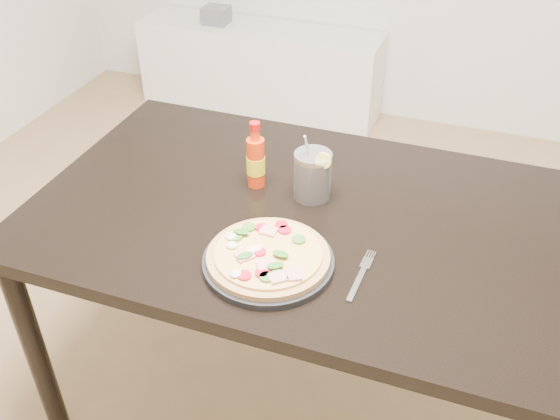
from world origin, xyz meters
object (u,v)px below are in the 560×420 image
(pizza, at_px, (267,255))
(fork, at_px, (362,273))
(dining_table, at_px, (295,234))
(plate, at_px, (268,261))
(media_console, at_px, (260,69))
(hot_sauce_bottle, at_px, (256,161))
(cola_cup, at_px, (312,176))

(pizza, xyz_separation_m, fork, (0.22, 0.04, -0.02))
(dining_table, height_order, fork, fork)
(plate, relative_size, fork, 1.66)
(dining_table, height_order, media_console, dining_table)
(hot_sauce_bottle, bearing_deg, pizza, -63.95)
(fork, bearing_deg, dining_table, 142.71)
(cola_cup, bearing_deg, hot_sauce_bottle, -179.95)
(dining_table, distance_m, cola_cup, 0.17)
(hot_sauce_bottle, bearing_deg, media_console, 111.40)
(dining_table, bearing_deg, fork, -40.10)
(pizza, xyz_separation_m, cola_cup, (0.01, 0.31, 0.04))
(dining_table, distance_m, pizza, 0.26)
(hot_sauce_bottle, xyz_separation_m, cola_cup, (0.16, 0.00, -0.01))
(plate, relative_size, pizza, 1.07)
(cola_cup, relative_size, fork, 1.02)
(dining_table, relative_size, cola_cup, 7.30)
(hot_sauce_bottle, distance_m, fork, 0.46)
(dining_table, distance_m, media_console, 2.14)
(cola_cup, xyz_separation_m, fork, (0.21, -0.27, -0.06))
(pizza, bearing_deg, plate, 34.04)
(dining_table, bearing_deg, hot_sauce_bottle, 151.65)
(pizza, height_order, fork, pizza)
(pizza, relative_size, cola_cup, 1.52)
(plate, relative_size, cola_cup, 1.63)
(dining_table, bearing_deg, plate, -87.32)
(hot_sauce_bottle, relative_size, media_console, 0.14)
(pizza, relative_size, media_console, 0.21)
(plate, relative_size, media_console, 0.22)
(hot_sauce_bottle, relative_size, cola_cup, 1.02)
(fork, relative_size, media_console, 0.13)
(dining_table, height_order, cola_cup, cola_cup)
(plate, height_order, fork, plate)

